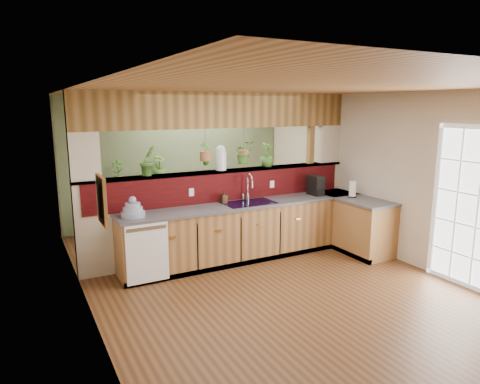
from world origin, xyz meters
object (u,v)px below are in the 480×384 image
faucet (249,186)px  glass_jar (221,158)px  coffee_maker (316,186)px  shelving_console (148,205)px  dish_stack (133,210)px  soap_dispenser (224,197)px  paper_towel (353,189)px

faucet → glass_jar: size_ratio=1.12×
coffee_maker → shelving_console: size_ratio=0.22×
coffee_maker → dish_stack: bearing=179.9°
soap_dispenser → paper_towel: paper_towel is taller
paper_towel → glass_jar: glass_jar is taller
dish_stack → coffee_maker: bearing=-0.0°
dish_stack → shelving_console: dish_stack is taller
faucet → shelving_console: size_ratio=0.29×
coffee_maker → glass_jar: size_ratio=0.85×
dish_stack → soap_dispenser: dish_stack is taller
paper_towel → shelving_console: bearing=134.9°
soap_dispenser → glass_jar: glass_jar is taller
paper_towel → shelving_console: (-2.71, 2.71, -0.53)m
dish_stack → paper_towel: bearing=-6.9°
dish_stack → paper_towel: size_ratio=1.14×
soap_dispenser → coffee_maker: coffee_maker is taller
shelving_console → faucet: bearing=-71.6°
faucet → shelving_console: bearing=116.6°
soap_dispenser → glass_jar: size_ratio=0.51×
glass_jar → coffee_maker: bearing=-13.4°
paper_towel → glass_jar: bearing=158.1°
dish_stack → soap_dispenser: 1.47m
shelving_console → paper_towel: bearing=-53.3°
faucet → dish_stack: 1.91m
coffee_maker → shelving_console: bearing=134.9°
dish_stack → soap_dispenser: size_ratio=1.64×
faucet → coffee_maker: bearing=-7.8°
faucet → dish_stack: bearing=-175.0°
dish_stack → glass_jar: 1.68m
faucet → paper_towel: faucet is taller
faucet → shelving_console: (-1.06, 2.12, -0.63)m
faucet → dish_stack: size_ratio=1.33×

